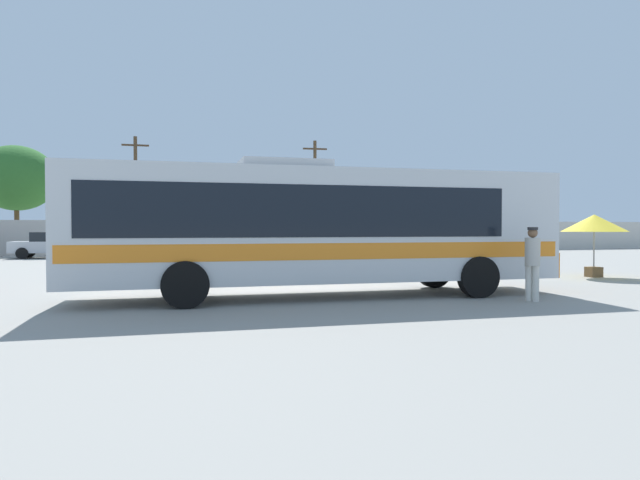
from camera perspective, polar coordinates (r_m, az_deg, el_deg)
name	(u,v)px	position (r m, az deg, el deg)	size (l,w,h in m)	color
ground_plane	(245,268)	(24.53, -7.77, -2.83)	(300.00, 300.00, 0.00)	gray
perimeter_wall	(217,237)	(38.05, -10.56, 0.30)	(80.00, 0.30, 2.23)	beige
coach_bus_silver_orange	(315,225)	(13.99, -0.56, 1.58)	(12.30, 2.84, 3.42)	silver
attendant_by_bus_door	(532,259)	(14.11, 21.08, -1.85)	(0.50, 0.50, 1.77)	silver
vendor_umbrella_secondary_yellow	(594,224)	(21.88, 26.45, 1.47)	(2.22, 2.22, 2.23)	gray
parked_car_second_silver	(51,244)	(35.52, -26.01, -0.40)	(4.11, 2.02, 1.49)	#B7BABF
parked_car_third_maroon	(157,243)	(34.23, -16.43, -0.35)	(4.29, 2.24, 1.54)	maroon
utility_pole_near	(315,194)	(41.21, -0.53, 4.81)	(1.80, 0.26, 8.20)	#4C3823
utility_pole_far	(136,192)	(40.16, -18.49, 4.70)	(1.80, 0.24, 8.01)	#4C3823
roadside_tree_left	(16,178)	(43.19, -28.85, 5.60)	(5.22, 5.22, 7.35)	brown
roadside_tree_midleft	(164,185)	(43.87, -15.78, 5.49)	(4.01, 4.01, 6.73)	brown
roadside_tree_midright	(219,188)	(41.13, -10.42, 5.35)	(3.38, 3.38, 6.15)	brown
roadside_tree_right	(410,206)	(46.57, 9.27, 3.51)	(3.48, 3.48, 5.07)	brown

